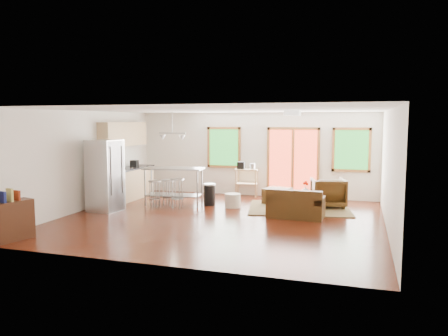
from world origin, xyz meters
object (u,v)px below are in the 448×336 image
(rug, at_px, (299,208))
(coffee_table, at_px, (300,195))
(ottoman, at_px, (277,196))
(kitchen_cart, at_px, (246,173))
(refrigerator, at_px, (105,175))
(loveseat, at_px, (296,206))
(island, at_px, (174,179))
(armchair, at_px, (328,191))

(rug, distance_m, coffee_table, 0.38)
(ottoman, relative_size, kitchen_cart, 0.62)
(rug, relative_size, coffee_table, 2.21)
(refrigerator, bearing_deg, loveseat, 13.54)
(coffee_table, relative_size, island, 0.69)
(armchair, height_order, island, island)
(rug, xyz_separation_m, loveseat, (0.06, -1.09, 0.27))
(coffee_table, relative_size, ottoman, 1.77)
(island, bearing_deg, coffee_table, 10.63)
(ottoman, bearing_deg, armchair, -3.87)
(armchair, relative_size, ottoman, 1.32)
(coffee_table, height_order, ottoman, ottoman)
(loveseat, distance_m, refrigerator, 4.94)
(refrigerator, height_order, island, refrigerator)
(ottoman, bearing_deg, kitchen_cart, 140.95)
(coffee_table, distance_m, refrigerator, 5.19)
(rug, relative_size, refrigerator, 1.41)
(rug, distance_m, refrigerator, 5.18)
(ottoman, bearing_deg, loveseat, -65.19)
(ottoman, distance_m, island, 2.97)
(refrigerator, bearing_deg, kitchen_cart, 53.40)
(ottoman, bearing_deg, coffee_table, -28.31)
(loveseat, relative_size, island, 0.79)
(rug, height_order, refrigerator, refrigerator)
(armchair, bearing_deg, rug, 16.21)
(armchair, bearing_deg, coffee_table, 6.15)
(loveseat, height_order, kitchen_cart, kitchen_cart)
(loveseat, distance_m, kitchen_cart, 3.23)
(armchair, relative_size, kitchen_cart, 0.82)
(refrigerator, height_order, kitchen_cart, refrigerator)
(armchair, distance_m, ottoman, 1.42)
(kitchen_cart, bearing_deg, rug, -38.57)
(loveseat, distance_m, island, 3.57)
(rug, distance_m, ottoman, 0.89)
(island, bearing_deg, rug, 8.06)
(coffee_table, relative_size, kitchen_cart, 1.10)
(armchair, xyz_separation_m, island, (-4.15, -0.92, 0.28))
(coffee_table, xyz_separation_m, ottoman, (-0.68, 0.37, -0.13))
(loveseat, xyz_separation_m, island, (-3.49, 0.60, 0.44))
(rug, bearing_deg, armchair, 30.84)
(rug, bearing_deg, ottoman, 142.28)
(ottoman, xyz_separation_m, island, (-2.74, -1.01, 0.50))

